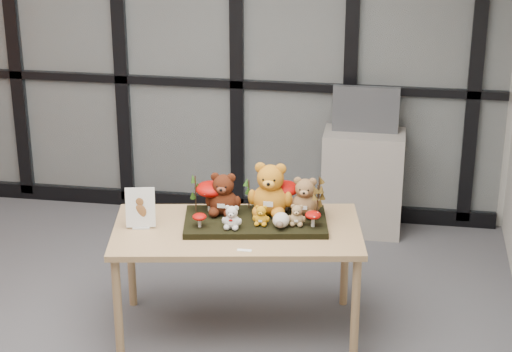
% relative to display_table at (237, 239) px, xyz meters
% --- Properties ---
extents(room_shell, '(5.00, 5.00, 5.00)m').
position_rel_display_table_xyz_m(room_shell, '(-0.76, -0.70, 1.06)').
color(room_shell, '#B8B6AE').
rests_on(room_shell, floor).
extents(glass_partition, '(4.90, 0.06, 2.78)m').
position_rel_display_table_xyz_m(glass_partition, '(-0.76, 1.77, 0.80)').
color(glass_partition, '#2D383F').
rests_on(glass_partition, floor).
extents(display_table, '(1.56, 0.96, 0.68)m').
position_rel_display_table_xyz_m(display_table, '(0.00, 0.00, 0.00)').
color(display_table, tan).
rests_on(display_table, floor).
extents(diorama_tray, '(0.90, 0.55, 0.04)m').
position_rel_display_table_xyz_m(diorama_tray, '(0.10, 0.07, 0.09)').
color(diorama_tray, black).
rests_on(diorama_tray, display_table).
extents(bear_pooh_yellow, '(0.31, 0.29, 0.35)m').
position_rel_display_table_xyz_m(bear_pooh_yellow, '(0.17, 0.17, 0.28)').
color(bear_pooh_yellow, orange).
rests_on(bear_pooh_yellow, diorama_tray).
extents(bear_brown_medium, '(0.25, 0.23, 0.28)m').
position_rel_display_table_xyz_m(bear_brown_medium, '(-0.10, 0.13, 0.25)').
color(bear_brown_medium, '#41180B').
rests_on(bear_brown_medium, diorama_tray).
extents(bear_tan_back, '(0.23, 0.21, 0.26)m').
position_rel_display_table_xyz_m(bear_tan_back, '(0.38, 0.19, 0.23)').
color(bear_tan_back, brown).
rests_on(bear_tan_back, diorama_tray).
extents(bear_small_yellow, '(0.11, 0.11, 0.13)m').
position_rel_display_table_xyz_m(bear_small_yellow, '(0.14, 0.00, 0.17)').
color(bear_small_yellow, '#CA8610').
rests_on(bear_small_yellow, diorama_tray).
extents(bear_white_bow, '(0.13, 0.12, 0.15)m').
position_rel_display_table_xyz_m(bear_white_bow, '(-0.02, -0.07, 0.18)').
color(bear_white_bow, silver).
rests_on(bear_white_bow, diorama_tray).
extents(bear_beige_small, '(0.12, 0.11, 0.14)m').
position_rel_display_table_xyz_m(bear_beige_small, '(0.35, 0.03, 0.17)').
color(bear_beige_small, '#98794E').
rests_on(bear_beige_small, diorama_tray).
extents(plush_cream_hedgehog, '(0.09, 0.08, 0.10)m').
position_rel_display_table_xyz_m(plush_cream_hedgehog, '(0.26, -0.02, 0.15)').
color(plush_cream_hedgehog, beige).
rests_on(plush_cream_hedgehog, diorama_tray).
extents(mushroom_back_left, '(0.18, 0.18, 0.20)m').
position_rel_display_table_xyz_m(mushroom_back_left, '(-0.19, 0.15, 0.20)').
color(mushroom_back_left, '#9A0804').
rests_on(mushroom_back_left, diorama_tray).
extents(mushroom_back_right, '(0.18, 0.18, 0.20)m').
position_rel_display_table_xyz_m(mushroom_back_right, '(0.25, 0.24, 0.20)').
color(mushroom_back_right, '#9A0804').
rests_on(mushroom_back_right, diorama_tray).
extents(mushroom_front_left, '(0.08, 0.08, 0.09)m').
position_rel_display_table_xyz_m(mushroom_front_left, '(-0.20, -0.09, 0.15)').
color(mushroom_front_left, '#9A0804').
rests_on(mushroom_front_left, diorama_tray).
extents(mushroom_front_right, '(0.09, 0.09, 0.10)m').
position_rel_display_table_xyz_m(mushroom_front_right, '(0.45, 0.02, 0.16)').
color(mushroom_front_right, '#9A0804').
rests_on(mushroom_front_right, diorama_tray).
extents(sprig_green_far_left, '(0.05, 0.05, 0.23)m').
position_rel_display_table_xyz_m(sprig_green_far_left, '(-0.27, 0.12, 0.22)').
color(sprig_green_far_left, '#113A0D').
rests_on(sprig_green_far_left, diorama_tray).
extents(sprig_green_mid_left, '(0.05, 0.05, 0.19)m').
position_rel_display_table_xyz_m(sprig_green_mid_left, '(-0.15, 0.19, 0.20)').
color(sprig_green_mid_left, '#113A0D').
rests_on(sprig_green_mid_left, diorama_tray).
extents(sprig_dry_far_right, '(0.05, 0.05, 0.23)m').
position_rel_display_table_xyz_m(sprig_dry_far_right, '(0.46, 0.22, 0.22)').
color(sprig_dry_far_right, brown).
rests_on(sprig_dry_far_right, diorama_tray).
extents(sprig_dry_mid_right, '(0.05, 0.05, 0.22)m').
position_rel_display_table_xyz_m(sprig_dry_mid_right, '(0.46, 0.11, 0.22)').
color(sprig_dry_mid_right, brown).
rests_on(sprig_dry_mid_right, diorama_tray).
extents(sprig_green_centre, '(0.05, 0.05, 0.18)m').
position_rel_display_table_xyz_m(sprig_green_centre, '(0.03, 0.23, 0.19)').
color(sprig_green_centre, '#113A0D').
rests_on(sprig_green_centre, diorama_tray).
extents(sign_holder, '(0.18, 0.08, 0.25)m').
position_rel_display_table_xyz_m(sign_holder, '(-0.56, -0.07, 0.18)').
color(sign_holder, silver).
rests_on(sign_holder, display_table).
extents(label_card, '(0.08, 0.03, 0.00)m').
position_rel_display_table_xyz_m(label_card, '(0.09, -0.28, 0.07)').
color(label_card, white).
rests_on(label_card, display_table).
extents(cabinet, '(0.59, 0.34, 0.79)m').
position_rel_display_table_xyz_m(cabinet, '(0.67, 1.56, -0.22)').
color(cabinet, gray).
rests_on(cabinet, floor).
extents(monitor, '(0.48, 0.05, 0.34)m').
position_rel_display_table_xyz_m(monitor, '(0.67, 1.58, 0.34)').
color(monitor, '#494B51').
rests_on(monitor, cabinet).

